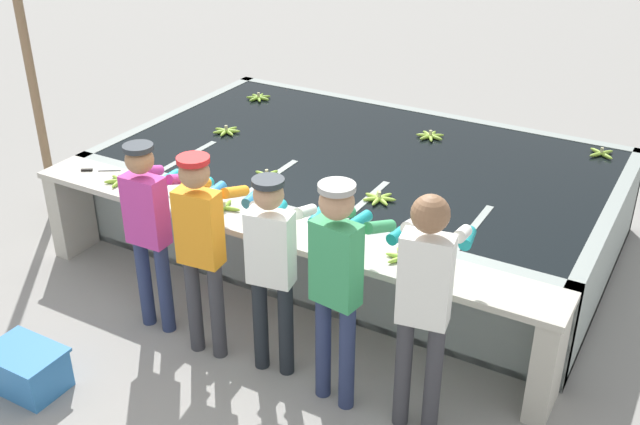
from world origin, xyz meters
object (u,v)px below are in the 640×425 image
worker_1 (202,238)px  banana_bunch_ledge_0 (121,181)px  worker_2 (273,258)px  banana_bunch_ledge_1 (224,208)px  banana_bunch_ledge_2 (404,257)px  crate (27,369)px  banana_bunch_floating_1 (430,136)px  worker_3 (339,274)px  banana_bunch_floating_3 (379,198)px  worker_4 (425,293)px  banana_bunch_floating_5 (226,131)px  knife_0 (166,192)px  banana_bunch_floating_2 (601,153)px  knife_1 (95,170)px  support_post_left (29,60)px  banana_bunch_floating_0 (267,176)px  banana_bunch_floating_4 (259,98)px  worker_0 (150,220)px

worker_1 → banana_bunch_ledge_0: (-1.35, 0.59, -0.10)m
worker_2 → banana_bunch_ledge_1: 0.98m
banana_bunch_ledge_1 → banana_bunch_ledge_2: bearing=0.3°
crate → banana_bunch_ledge_2: bearing=37.0°
banana_bunch_floating_1 → banana_bunch_ledge_0: banana_bunch_ledge_0 is taller
worker_3 → banana_bunch_floating_3: bearing=105.0°
worker_4 → banana_bunch_floating_5: worker_4 is taller
banana_bunch_floating_5 → banana_bunch_ledge_0: (-0.10, -1.41, 0.00)m
worker_1 → banana_bunch_ledge_1: 0.68m
worker_4 → knife_0: bearing=167.1°
banana_bunch_floating_2 → banana_bunch_ledge_1: (-2.40, -2.65, 0.00)m
worker_1 → banana_bunch_floating_1: 2.95m
worker_2 → knife_1: worker_2 is taller
knife_0 → knife_1: bearing=177.9°
worker_1 → banana_bunch_ledge_2: 1.45m
banana_bunch_ledge_2 → banana_bunch_ledge_1: bearing=-179.7°
banana_bunch_floating_3 → banana_bunch_ledge_1: (-1.00, -0.78, 0.00)m
crate → knife_0: bearing=90.5°
knife_1 → support_post_left: (-1.14, 0.42, 0.73)m
worker_2 → banana_bunch_floating_3: (0.19, 1.32, -0.06)m
worker_3 → banana_bunch_ledge_0: (-2.46, 0.59, -0.14)m
banana_bunch_floating_0 → banana_bunch_floating_5: (-0.94, 0.69, -0.00)m
banana_bunch_ledge_2 → banana_bunch_ledge_0: bearing=-179.2°
worker_3 → banana_bunch_floating_1: size_ratio=5.99×
worker_2 → banana_bunch_floating_3: worker_2 is taller
crate → banana_bunch_floating_3: bearing=56.4°
worker_1 → banana_bunch_floating_3: bearing=62.3°
support_post_left → banana_bunch_ledge_0: bearing=-18.0°
knife_1 → banana_bunch_ledge_0: bearing=-10.6°
worker_2 → banana_bunch_floating_4: (-2.09, 2.93, -0.06)m
worker_2 → banana_bunch_floating_4: 3.60m
worker_3 → banana_bunch_floating_5: 3.10m
worker_3 → banana_bunch_ledge_0: 2.53m
banana_bunch_floating_1 → knife_1: banana_bunch_floating_1 is taller
worker_4 → banana_bunch_floating_2: 3.26m
banana_bunch_ledge_1 → knife_0: 0.61m
worker_1 → banana_bunch_ledge_0: size_ratio=5.79×
worker_3 → banana_bunch_ledge_0: bearing=166.5°
worker_2 → worker_3: bearing=-7.8°
worker_0 → banana_bunch_ledge_0: 0.96m
banana_bunch_floating_3 → knife_1: (-2.45, -0.73, -0.01)m
worker_2 → banana_bunch_floating_0: (-0.86, 1.23, -0.06)m
worker_1 → knife_0: 1.09m
banana_bunch_floating_0 → banana_bunch_ledge_2: bearing=-22.9°
banana_bunch_ledge_2 → support_post_left: (-4.16, 0.45, 0.72)m
banana_bunch_floating_4 → crate: (0.67, -4.02, -0.72)m
worker_2 → worker_4: bearing=-1.9°
banana_bunch_floating_4 → support_post_left: bearing=-124.5°
worker_0 → worker_2: bearing=0.7°
worker_2 → banana_bunch_ledge_2: worker_2 is taller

